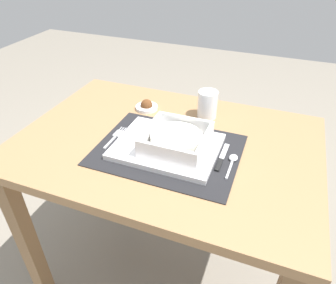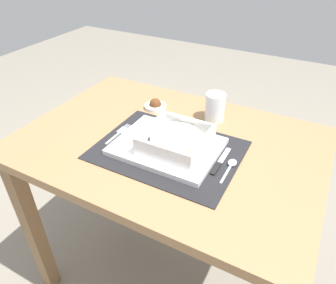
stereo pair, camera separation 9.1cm
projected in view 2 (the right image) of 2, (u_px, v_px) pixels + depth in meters
ground_plane at (168, 272)px, 1.37m from camera, size 6.00×6.00×0.00m
dining_table at (168, 168)px, 1.04m from camera, size 0.92×0.65×0.70m
placemat at (168, 150)px, 0.93m from camera, size 0.42×0.32×0.00m
serving_plate at (167, 146)px, 0.93m from camera, size 0.30×0.23×0.02m
porridge_bowl at (176, 141)px, 0.90m from camera, size 0.18×0.18×0.06m
fork at (120, 133)px, 1.00m from camera, size 0.02×0.13×0.00m
spoon at (231, 165)px, 0.86m from camera, size 0.02×0.11×0.01m
butter_knife at (220, 163)px, 0.87m from camera, size 0.01×0.13×0.01m
bread_knife at (212, 161)px, 0.88m from camera, size 0.01×0.14×0.01m
drinking_glass at (215, 108)px, 1.06m from camera, size 0.07×0.07×0.09m
condiment_saucer at (155, 105)px, 1.14m from camera, size 0.08×0.08×0.04m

